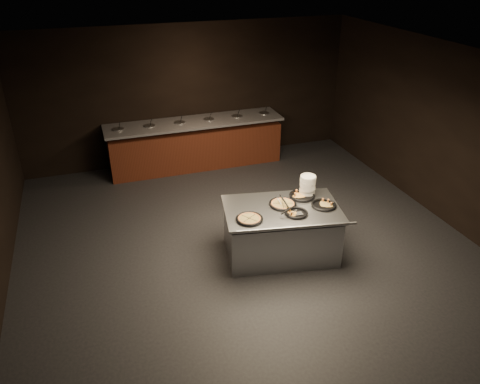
{
  "coord_description": "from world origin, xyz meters",
  "views": [
    {
      "loc": [
        -2.08,
        -5.5,
        4.24
      ],
      "look_at": [
        -0.11,
        0.3,
        1.0
      ],
      "focal_mm": 35.0,
      "sensor_mm": 36.0,
      "label": 1
    }
  ],
  "objects": [
    {
      "name": "pan_cheese_whole",
      "position": [
        0.47,
        0.04,
        0.83
      ],
      "size": [
        0.41,
        0.41,
        0.04
      ],
      "rotation": [
        0.0,
        0.0,
        -0.32
      ],
      "color": "black",
      "rests_on": "serving_counter"
    },
    {
      "name": "plate_stack",
      "position": [
        0.97,
        0.25,
        0.96
      ],
      "size": [
        0.24,
        0.24,
        0.3
      ],
      "primitive_type": "cylinder",
      "color": "silver",
      "rests_on": "serving_counter"
    },
    {
      "name": "pan_veggie_whole",
      "position": [
        -0.15,
        -0.21,
        0.83
      ],
      "size": [
        0.39,
        0.39,
        0.04
      ],
      "rotation": [
        0.0,
        0.0,
        0.58
      ],
      "color": "black",
      "rests_on": "serving_counter"
    },
    {
      "name": "serving_counter",
      "position": [
        0.42,
        -0.05,
        0.39
      ],
      "size": [
        1.87,
        1.4,
        0.81
      ],
      "rotation": [
        0.0,
        0.0,
        -0.19
      ],
      "color": "#ABAEB2",
      "rests_on": "ground"
    },
    {
      "name": "pan_cheese_slices_a",
      "position": [
        0.86,
        0.18,
        0.83
      ],
      "size": [
        0.4,
        0.4,
        0.04
      ],
      "rotation": [
        0.0,
        0.0,
        1.21
      ],
      "color": "black",
      "rests_on": "serving_counter"
    },
    {
      "name": "server_right",
      "position": [
        0.45,
        -0.29,
        0.89
      ],
      "size": [
        0.34,
        0.1,
        0.16
      ],
      "rotation": [
        0.0,
        0.0,
        -0.05
      ],
      "color": "#ABAEB2",
      "rests_on": "serving_counter"
    },
    {
      "name": "room",
      "position": [
        0.0,
        0.0,
        1.45
      ],
      "size": [
        7.02,
        8.02,
        2.92
      ],
      "color": "black",
      "rests_on": "ground"
    },
    {
      "name": "server_left",
      "position": [
        0.44,
        0.01,
        0.9
      ],
      "size": [
        0.18,
        0.35,
        0.18
      ],
      "rotation": [
        0.0,
        0.0,
        1.95
      ],
      "color": "#ABAEB2",
      "rests_on": "serving_counter"
    },
    {
      "name": "salad_bar",
      "position": [
        0.0,
        3.56,
        0.44
      ],
      "size": [
        3.7,
        0.83,
        1.18
      ],
      "color": "#4E1F12",
      "rests_on": "ground"
    },
    {
      "name": "pan_veggie_slices",
      "position": [
        1.03,
        -0.19,
        0.83
      ],
      "size": [
        0.37,
        0.37,
        0.04
      ],
      "rotation": [
        0.0,
        0.0,
        -0.46
      ],
      "color": "black",
      "rests_on": "serving_counter"
    },
    {
      "name": "pan_cheese_slices_b",
      "position": [
        0.55,
        -0.27,
        0.83
      ],
      "size": [
        0.34,
        0.34,
        0.04
      ],
      "rotation": [
        0.0,
        0.0,
        2.53
      ],
      "color": "black",
      "rests_on": "serving_counter"
    }
  ]
}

